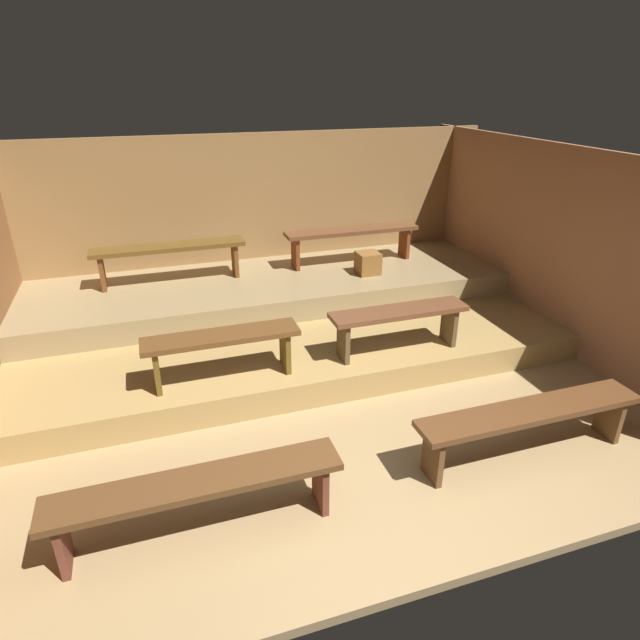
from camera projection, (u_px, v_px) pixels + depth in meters
The scene contains 12 objects.
ground at pixel (306, 376), 5.81m from camera, with size 6.83×5.59×0.08m, color #997B51.
wall_back at pixel (254, 218), 7.41m from camera, with size 6.83×0.06×2.26m, color olive.
wall_right at pixel (556, 247), 6.19m from camera, with size 0.06×5.59×2.26m, color #956143.
platform_lower at pixel (285, 329), 6.48m from camera, with size 6.03×3.06×0.28m, color #A2814A.
platform_middle at pixel (271, 288), 6.95m from camera, with size 6.03×1.71×0.28m, color #907A53.
bench_floor_left at pixel (198, 490), 3.61m from camera, with size 1.99×0.33×0.48m.
bench_floor_right at pixel (530, 417), 4.38m from camera, with size 1.99×0.33×0.48m.
bench_lower_left at pixel (222, 344), 4.99m from camera, with size 1.45×0.33×0.48m.
bench_lower_right at pixel (399, 318), 5.51m from camera, with size 1.45×0.33×0.48m.
bench_middle_left at pixel (169, 252), 6.59m from camera, with size 1.85×0.33×0.48m.
bench_middle_right at pixel (352, 235), 7.28m from camera, with size 1.85×0.33×0.48m.
wooden_crate_middle at pixel (368, 263), 6.97m from camera, with size 0.28×0.28×0.28m, color brown.
Camera 1 is at (-1.44, -2.42, 2.94)m, focal length 30.06 mm.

